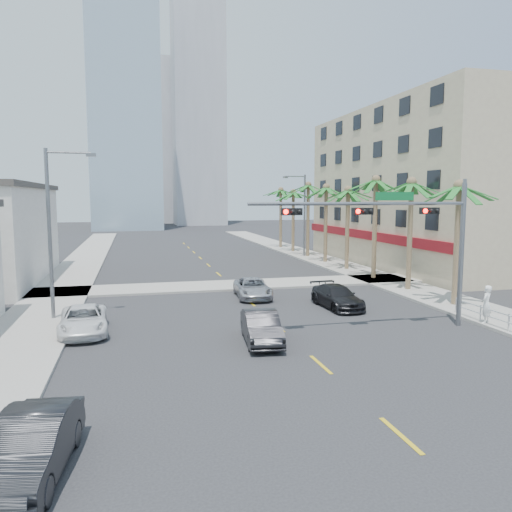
{
  "coord_description": "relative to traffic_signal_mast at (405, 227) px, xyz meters",
  "views": [
    {
      "loc": [
        -6.94,
        -13.66,
        6.45
      ],
      "look_at": [
        -0.87,
        11.06,
        3.5
      ],
      "focal_mm": 35.0,
      "sensor_mm": 36.0,
      "label": 1
    }
  ],
  "objects": [
    {
      "name": "car_lane_left",
      "position": [
        -7.28,
        -0.47,
        -4.36
      ],
      "size": [
        1.94,
        4.4,
        1.41
      ],
      "primitive_type": "imported",
      "rotation": [
        0.0,
        0.0,
        -0.11
      ],
      "color": "black",
      "rests_on": "ground"
    },
    {
      "name": "ground",
      "position": [
        -5.78,
        -7.95,
        -5.06
      ],
      "size": [
        260.0,
        260.0,
        0.0
      ],
      "primitive_type": "plane",
      "color": "#262628",
      "rests_on": "ground"
    },
    {
      "name": "car_parked_far",
      "position": [
        -15.18,
        3.0,
        -4.41
      ],
      "size": [
        2.46,
        4.84,
        1.31
      ],
      "primitive_type": "imported",
      "rotation": [
        0.0,
        0.0,
        0.06
      ],
      "color": "white",
      "rests_on": "ground"
    },
    {
      "name": "traffic_signal_mast",
      "position": [
        0.0,
        0.0,
        0.0
      ],
      "size": [
        11.12,
        0.54,
        7.2
      ],
      "color": "slate",
      "rests_on": "ground"
    },
    {
      "name": "building_right",
      "position": [
        16.21,
        22.05,
        2.43
      ],
      "size": [
        15.25,
        28.0,
        15.0
      ],
      "color": "tan",
      "rests_on": "ground"
    },
    {
      "name": "palm_tree_5",
      "position": [
        5.82,
        30.05,
        2.72
      ],
      "size": [
        4.8,
        4.8,
        8.52
      ],
      "color": "brown",
      "rests_on": "ground"
    },
    {
      "name": "palm_tree_6",
      "position": [
        5.82,
        35.25,
        2.02
      ],
      "size": [
        4.8,
        4.8,
        7.8
      ],
      "color": "brown",
      "rests_on": "ground"
    },
    {
      "name": "pedestrian",
      "position": [
        4.52,
        -0.33,
        -3.95
      ],
      "size": [
        0.84,
        0.77,
        1.93
      ],
      "primitive_type": "imported",
      "rotation": [
        0.0,
        0.0,
        3.72
      ],
      "color": "white",
      "rests_on": "sidewalk_right"
    },
    {
      "name": "car_lane_right",
      "position": [
        -1.15,
        5.42,
        -4.4
      ],
      "size": [
        2.11,
        4.66,
        1.32
      ],
      "primitive_type": "imported",
      "rotation": [
        0.0,
        0.0,
        0.06
      ],
      "color": "black",
      "rests_on": "ground"
    },
    {
      "name": "streetlight_left",
      "position": [
        -16.78,
        6.05,
        -0.0
      ],
      "size": [
        2.55,
        0.25,
        9.0
      ],
      "color": "slate",
      "rests_on": "ground"
    },
    {
      "name": "palm_tree_0",
      "position": [
        5.82,
        4.05,
        2.02
      ],
      "size": [
        4.8,
        4.8,
        7.8
      ],
      "color": "brown",
      "rests_on": "ground"
    },
    {
      "name": "car_lane_center",
      "position": [
        -5.31,
        9.51,
        -4.43
      ],
      "size": [
        2.45,
        4.71,
        1.27
      ],
      "primitive_type": "imported",
      "rotation": [
        0.0,
        0.0,
        -0.08
      ],
      "color": "#B7B7BC",
      "rests_on": "ground"
    },
    {
      "name": "tower_far_left",
      "position": [
        -13.78,
        87.05,
        18.94
      ],
      "size": [
        14.0,
        14.0,
        48.0
      ],
      "primitive_type": "cube",
      "color": "#99B2C6",
      "rests_on": "ground"
    },
    {
      "name": "palm_tree_7",
      "position": [
        5.82,
        40.45,
        2.37
      ],
      "size": [
        4.8,
        4.8,
        8.16
      ],
      "color": "brown",
      "rests_on": "ground"
    },
    {
      "name": "car_parked_mid",
      "position": [
        -15.18,
        -9.72,
        -4.34
      ],
      "size": [
        2.04,
        4.56,
        1.45
      ],
      "primitive_type": "imported",
      "rotation": [
        0.0,
        0.0,
        -0.12
      ],
      "color": "black",
      "rests_on": "ground"
    },
    {
      "name": "palm_tree_4",
      "position": [
        5.82,
        24.85,
        2.37
      ],
      "size": [
        4.8,
        4.8,
        8.16
      ],
      "color": "brown",
      "rests_on": "ground"
    },
    {
      "name": "tower_far_center",
      "position": [
        -8.78,
        117.05,
        15.94
      ],
      "size": [
        16.0,
        16.0,
        42.0
      ],
      "primitive_type": "cube",
      "color": "#ADADB2",
      "rests_on": "ground"
    },
    {
      "name": "sidewalk_left",
      "position": [
        -17.78,
        12.05,
        -4.99
      ],
      "size": [
        4.0,
        120.0,
        0.15
      ],
      "primitive_type": "cube",
      "color": "gray",
      "rests_on": "ground"
    },
    {
      "name": "streetlight_right",
      "position": [
        5.21,
        30.05,
        -0.0
      ],
      "size": [
        2.55,
        0.25,
        9.0
      ],
      "color": "slate",
      "rests_on": "ground"
    },
    {
      "name": "sidewalk_right",
      "position": [
        6.22,
        12.05,
        -4.99
      ],
      "size": [
        4.0,
        120.0,
        0.15
      ],
      "primitive_type": "cube",
      "color": "gray",
      "rests_on": "ground"
    },
    {
      "name": "guardrail",
      "position": [
        4.52,
        -1.95,
        -4.39
      ],
      "size": [
        0.08,
        8.08,
        1.0
      ],
      "color": "silver",
      "rests_on": "ground"
    },
    {
      "name": "palm_tree_1",
      "position": [
        5.82,
        9.25,
        2.37
      ],
      "size": [
        4.8,
        4.8,
        8.16
      ],
      "color": "brown",
      "rests_on": "ground"
    },
    {
      "name": "palm_tree_3",
      "position": [
        5.82,
        19.65,
        2.02
      ],
      "size": [
        4.8,
        4.8,
        7.8
      ],
      "color": "brown",
      "rests_on": "ground"
    },
    {
      "name": "palm_tree_2",
      "position": [
        5.82,
        14.45,
        2.72
      ],
      "size": [
        4.8,
        4.8,
        8.52
      ],
      "color": "brown",
      "rests_on": "ground"
    },
    {
      "name": "sidewalk_cross",
      "position": [
        -5.78,
        14.05,
        -4.99
      ],
      "size": [
        80.0,
        4.0,
        0.15
      ],
      "primitive_type": "cube",
      "color": "gray",
      "rests_on": "ground"
    },
    {
      "name": "tower_far_right",
      "position": [
        3.22,
        102.05,
        24.94
      ],
      "size": [
        12.0,
        12.0,
        60.0
      ],
      "primitive_type": "cube",
      "color": "#ADADB2",
      "rests_on": "ground"
    }
  ]
}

